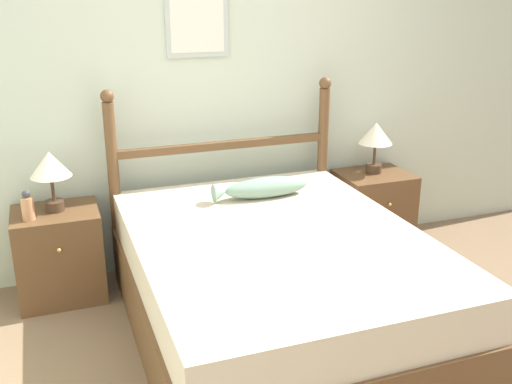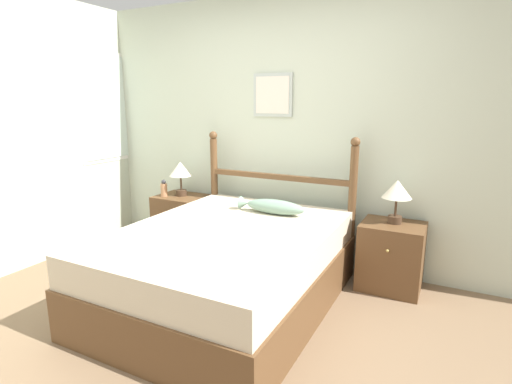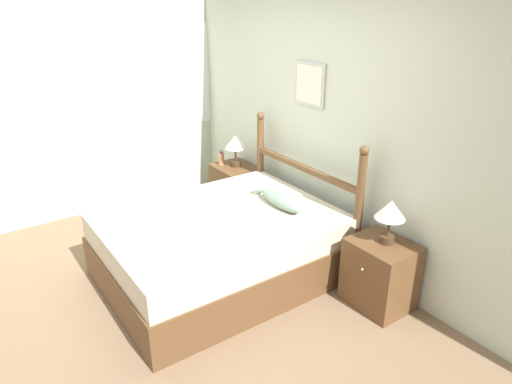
% 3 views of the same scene
% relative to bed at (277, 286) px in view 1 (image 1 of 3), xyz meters
% --- Properties ---
extents(wall_back, '(6.40, 0.08, 2.55)m').
position_rel_bed_xyz_m(wall_back, '(0.03, 1.13, 0.98)').
color(wall_back, beige).
rests_on(wall_back, ground_plane).
extents(bed, '(1.52, 1.99, 0.61)m').
position_rel_bed_xyz_m(bed, '(0.00, 0.00, 0.00)').
color(bed, brown).
rests_on(bed, ground_plane).
extents(headboard, '(1.53, 0.08, 1.26)m').
position_rel_bed_xyz_m(headboard, '(-0.00, 0.96, 0.39)').
color(headboard, brown).
rests_on(headboard, ground_plane).
extents(nightstand_left, '(0.51, 0.45, 0.57)m').
position_rel_bed_xyz_m(nightstand_left, '(-1.10, 0.86, -0.02)').
color(nightstand_left, brown).
rests_on(nightstand_left, ground_plane).
extents(nightstand_right, '(0.51, 0.45, 0.57)m').
position_rel_bed_xyz_m(nightstand_right, '(1.10, 0.86, -0.02)').
color(nightstand_right, brown).
rests_on(nightstand_right, ground_plane).
extents(table_lamp_left, '(0.24, 0.24, 0.37)m').
position_rel_bed_xyz_m(table_lamp_left, '(-1.09, 0.87, 0.54)').
color(table_lamp_left, '#422D1E').
rests_on(table_lamp_left, nightstand_left).
extents(table_lamp_right, '(0.24, 0.24, 0.37)m').
position_rel_bed_xyz_m(table_lamp_right, '(1.10, 0.89, 0.54)').
color(table_lamp_right, '#422D1E').
rests_on(table_lamp_right, nightstand_right).
extents(bottle, '(0.07, 0.07, 0.18)m').
position_rel_bed_xyz_m(bottle, '(-1.24, 0.77, 0.35)').
color(bottle, tan).
rests_on(bottle, nightstand_left).
extents(fish_pillow, '(0.61, 0.16, 0.13)m').
position_rel_bed_xyz_m(fish_pillow, '(0.13, 0.56, 0.37)').
color(fish_pillow, gray).
rests_on(fish_pillow, bed).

